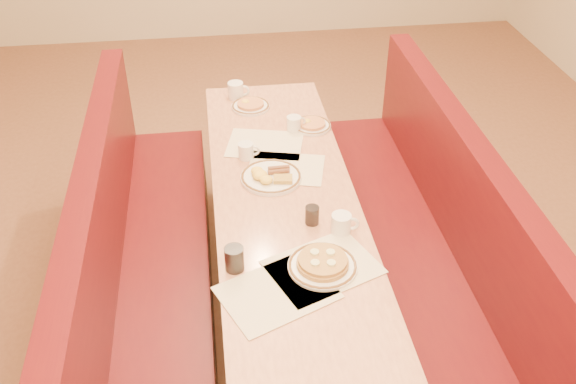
{
  "coord_description": "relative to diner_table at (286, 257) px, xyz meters",
  "views": [
    {
      "loc": [
        -0.33,
        -2.49,
        2.6
      ],
      "look_at": [
        0.0,
        -0.08,
        0.85
      ],
      "focal_mm": 40.0,
      "sensor_mm": 36.0,
      "label": 1
    }
  ],
  "objects": [
    {
      "name": "coffee_mug_d",
      "position": [
        -0.16,
        1.1,
        0.43
      ],
      "size": [
        0.14,
        0.1,
        0.1
      ],
      "rotation": [
        0.0,
        0.0,
        -0.21
      ],
      "color": "white",
      "rests_on": "diner_table"
    },
    {
      "name": "booth_right",
      "position": [
        0.73,
        0.0,
        -0.01
      ],
      "size": [
        0.55,
        2.5,
        1.05
      ],
      "color": "#4C3326",
      "rests_on": "ground"
    },
    {
      "name": "eggs_plate",
      "position": [
        -0.06,
        0.18,
        0.39
      ],
      "size": [
        0.31,
        0.31,
        0.06
      ],
      "rotation": [
        0.0,
        0.0,
        -0.14
      ],
      "color": "white",
      "rests_on": "diner_table"
    },
    {
      "name": "coffee_mug_c",
      "position": [
        0.14,
        0.66,
        0.42
      ],
      "size": [
        0.11,
        0.08,
        0.09
      ],
      "rotation": [
        0.0,
        0.0,
        0.29
      ],
      "color": "white",
      "rests_on": "diner_table"
    },
    {
      "name": "soda_tumbler_near",
      "position": [
        -0.28,
        -0.46,
        0.43
      ],
      "size": [
        0.08,
        0.08,
        0.11
      ],
      "color": "black",
      "rests_on": "diner_table"
    },
    {
      "name": "placemat_near_right",
      "position": [
        0.09,
        -0.5,
        0.38
      ],
      "size": [
        0.54,
        0.48,
        0.0
      ],
      "primitive_type": "cube",
      "rotation": [
        0.0,
        0.0,
        0.39
      ],
      "color": "#FFEDC7",
      "rests_on": "diner_table"
    },
    {
      "name": "coffee_mug_a",
      "position": [
        0.22,
        -0.28,
        0.43
      ],
      "size": [
        0.13,
        0.09,
        0.1
      ],
      "rotation": [
        0.0,
        0.0,
        -0.14
      ],
      "color": "white",
      "rests_on": "diner_table"
    },
    {
      "name": "soda_tumbler_mid",
      "position": [
        0.1,
        -0.2,
        0.42
      ],
      "size": [
        0.07,
        0.07,
        0.09
      ],
      "color": "black",
      "rests_on": "diner_table"
    },
    {
      "name": "booth_left",
      "position": [
        -0.73,
        0.0,
        -0.01
      ],
      "size": [
        0.55,
        2.5,
        1.05
      ],
      "color": "#4C3326",
      "rests_on": "ground"
    },
    {
      "name": "ground",
      "position": [
        0.0,
        0.0,
        -0.37
      ],
      "size": [
        8.0,
        8.0,
        0.0
      ],
      "primitive_type": "plane",
      "color": "#9E6647",
      "rests_on": "ground"
    },
    {
      "name": "placemat_far_left",
      "position": [
        -0.05,
        0.52,
        0.38
      ],
      "size": [
        0.47,
        0.39,
        0.0
      ],
      "primitive_type": "cube",
      "rotation": [
        0.0,
        0.0,
        -0.24
      ],
      "color": "#FFEDC7",
      "rests_on": "diner_table"
    },
    {
      "name": "diner_table",
      "position": [
        0.0,
        0.0,
        0.0
      ],
      "size": [
        0.7,
        2.5,
        0.75
      ],
      "color": "black",
      "rests_on": "ground"
    },
    {
      "name": "placemat_far_right",
      "position": [
        0.04,
        0.27,
        0.38
      ],
      "size": [
        0.45,
        0.38,
        0.0
      ],
      "primitive_type": "cube",
      "rotation": [
        0.0,
        0.0,
        -0.25
      ],
      "color": "#FFEDC7",
      "rests_on": "diner_table"
    },
    {
      "name": "pancake_plate",
      "position": [
        0.09,
        -0.51,
        0.4
      ],
      "size": [
        0.3,
        0.3,
        0.07
      ],
      "rotation": [
        0.0,
        0.0,
        0.21
      ],
      "color": "white",
      "rests_on": "diner_table"
    },
    {
      "name": "extra_plate_far",
      "position": [
        -0.09,
        0.96,
        0.39
      ],
      "size": [
        0.23,
        0.23,
        0.05
      ],
      "rotation": [
        0.0,
        0.0,
        0.21
      ],
      "color": "white",
      "rests_on": "diner_table"
    },
    {
      "name": "extra_plate_mid",
      "position": [
        0.24,
        0.68,
        0.39
      ],
      "size": [
        0.22,
        0.22,
        0.04
      ],
      "rotation": [
        0.0,
        0.0,
        0.27
      ],
      "color": "white",
      "rests_on": "diner_table"
    },
    {
      "name": "coffee_mug_b",
      "position": [
        -0.16,
        0.4,
        0.42
      ],
      "size": [
        0.12,
        0.08,
        0.09
      ],
      "rotation": [
        0.0,
        0.0,
        -0.08
      ],
      "color": "white",
      "rests_on": "diner_table"
    },
    {
      "name": "placemat_near_left",
      "position": [
        -0.12,
        -0.63,
        0.38
      ],
      "size": [
        0.54,
        0.48,
        0.0
      ],
      "primitive_type": "cube",
      "rotation": [
        0.0,
        0.0,
        0.41
      ],
      "color": "#FFEDC7",
      "rests_on": "diner_table"
    }
  ]
}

